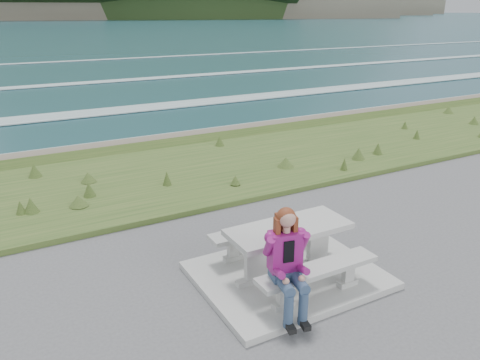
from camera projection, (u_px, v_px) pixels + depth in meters
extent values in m
cube|color=#9E9E99|center=(287.00, 275.00, 6.94)|extent=(2.60, 2.10, 0.10)
cube|color=#9E9E99|center=(256.00, 279.00, 6.66)|extent=(0.62, 0.12, 0.08)
cube|color=#9E9E99|center=(256.00, 261.00, 6.56)|extent=(0.34, 0.09, 0.51)
cube|color=#9E9E99|center=(256.00, 242.00, 6.46)|extent=(0.62, 0.12, 0.08)
cube|color=#9E9E99|center=(317.00, 261.00, 7.15)|extent=(0.62, 0.12, 0.08)
cube|color=#9E9E99|center=(318.00, 244.00, 7.05)|extent=(0.34, 0.09, 0.51)
cube|color=#9E9E99|center=(319.00, 226.00, 6.95)|extent=(0.62, 0.12, 0.08)
cube|color=#9E9E99|center=(289.00, 229.00, 6.68)|extent=(1.80, 0.75, 0.08)
cube|color=#9E9E99|center=(283.00, 305.00, 6.09)|extent=(0.30, 0.12, 0.08)
cube|color=#9E9E99|center=(284.00, 295.00, 6.04)|extent=(0.17, 0.09, 0.22)
cube|color=#9E9E99|center=(284.00, 285.00, 5.98)|extent=(0.30, 0.12, 0.08)
cube|color=#9E9E99|center=(347.00, 283.00, 6.58)|extent=(0.30, 0.12, 0.08)
cube|color=#9E9E99|center=(348.00, 274.00, 6.52)|extent=(0.17, 0.09, 0.22)
cube|color=#9E9E99|center=(349.00, 264.00, 6.47)|extent=(0.30, 0.12, 0.08)
cube|color=#9E9E99|center=(318.00, 269.00, 6.20)|extent=(1.80, 0.35, 0.07)
cube|color=#9E9E99|center=(233.00, 258.00, 7.24)|extent=(0.30, 0.12, 0.08)
cube|color=#9E9E99|center=(233.00, 249.00, 7.19)|extent=(0.17, 0.09, 0.22)
cube|color=#9E9E99|center=(233.00, 240.00, 7.14)|extent=(0.30, 0.12, 0.08)
cube|color=#9E9E99|center=(291.00, 242.00, 7.73)|extent=(0.30, 0.12, 0.08)
cube|color=#9E9E99|center=(291.00, 234.00, 7.68)|extent=(0.17, 0.09, 0.22)
cube|color=#9E9E99|center=(291.00, 226.00, 7.63)|extent=(0.30, 0.12, 0.08)
cube|color=#9E9E99|center=(263.00, 228.00, 7.36)|extent=(1.80, 0.35, 0.07)
cube|color=#2D4A1B|center=(168.00, 178.00, 11.07)|extent=(160.00, 4.50, 0.22)
cube|color=brown|center=(133.00, 148.00, 13.46)|extent=(160.00, 0.80, 2.20)
cube|color=silver|center=(93.00, 153.00, 19.08)|extent=(220.00, 3.00, 0.06)
cube|color=silver|center=(60.00, 116.00, 25.67)|extent=(220.00, 2.00, 0.06)
cube|color=silver|center=(35.00, 86.00, 35.56)|extent=(220.00, 1.40, 0.06)
cube|color=silver|center=(15.00, 64.00, 50.38)|extent=(220.00, 1.00, 0.06)
cube|color=brown|center=(179.00, 4.00, 335.00)|extent=(296.14, 193.70, 18.00)
ellipsoid|color=black|center=(179.00, 0.00, 333.97)|extent=(311.77, 210.10, 205.36)
cube|color=brown|center=(315.00, 6.00, 494.92)|extent=(224.66, 148.06, 18.00)
ellipsoid|color=black|center=(315.00, 3.00, 493.89)|extent=(236.23, 161.33, 157.04)
cube|color=brown|center=(363.00, 7.00, 649.54)|extent=(197.87, 126.05, 18.00)
ellipsoid|color=black|center=(363.00, 5.00, 648.51)|extent=(207.79, 137.80, 114.76)
cube|color=navy|center=(291.00, 298.00, 5.82)|extent=(0.50, 0.75, 0.57)
cube|color=#87166A|center=(285.00, 251.00, 5.84)|extent=(0.44, 0.31, 0.52)
sphere|color=tan|center=(287.00, 218.00, 5.67)|extent=(0.22, 0.22, 0.22)
sphere|color=brown|center=(286.00, 217.00, 5.68)|extent=(0.24, 0.24, 0.24)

